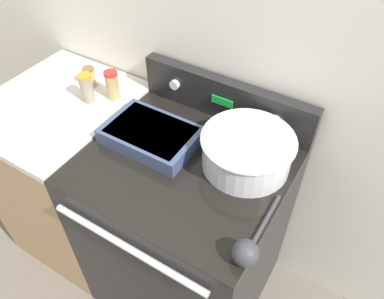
{
  "coord_description": "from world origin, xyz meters",
  "views": [
    {
      "loc": [
        0.5,
        -0.44,
        1.87
      ],
      "look_at": [
        0.02,
        0.35,
        0.96
      ],
      "focal_mm": 35.0,
      "sensor_mm": 36.0,
      "label": 1
    }
  ],
  "objects_px": {
    "spice_jar_red_cap": "(112,85)",
    "ladle": "(247,250)",
    "mixing_bowl": "(247,150)",
    "spice_jar_orange_cap": "(87,88)",
    "spice_jar_brown_cap": "(90,77)",
    "casserole_dish": "(151,134)"
  },
  "relations": [
    {
      "from": "mixing_bowl",
      "to": "casserole_dish",
      "type": "bearing_deg",
      "value": -168.05
    },
    {
      "from": "spice_jar_orange_cap",
      "to": "spice_jar_red_cap",
      "type": "bearing_deg",
      "value": 42.76
    },
    {
      "from": "spice_jar_red_cap",
      "to": "spice_jar_brown_cap",
      "type": "xyz_separation_m",
      "value": [
        -0.14,
        0.01,
        -0.02
      ]
    },
    {
      "from": "mixing_bowl",
      "to": "casserole_dish",
      "type": "height_order",
      "value": "mixing_bowl"
    },
    {
      "from": "spice_jar_red_cap",
      "to": "ladle",
      "type": "bearing_deg",
      "value": -25.51
    },
    {
      "from": "casserole_dish",
      "to": "spice_jar_brown_cap",
      "type": "distance_m",
      "value": 0.45
    },
    {
      "from": "ladle",
      "to": "spice_jar_red_cap",
      "type": "bearing_deg",
      "value": 154.49
    },
    {
      "from": "spice_jar_orange_cap",
      "to": "casserole_dish",
      "type": "bearing_deg",
      "value": -9.01
    },
    {
      "from": "mixing_bowl",
      "to": "spice_jar_brown_cap",
      "type": "xyz_separation_m",
      "value": [
        -0.78,
        0.07,
        -0.02
      ]
    },
    {
      "from": "ladle",
      "to": "spice_jar_orange_cap",
      "type": "distance_m",
      "value": 0.93
    },
    {
      "from": "mixing_bowl",
      "to": "spice_jar_orange_cap",
      "type": "height_order",
      "value": "spice_jar_orange_cap"
    },
    {
      "from": "spice_jar_brown_cap",
      "to": "mixing_bowl",
      "type": "bearing_deg",
      "value": -4.99
    },
    {
      "from": "mixing_bowl",
      "to": "spice_jar_red_cap",
      "type": "height_order",
      "value": "spice_jar_red_cap"
    },
    {
      "from": "spice_jar_red_cap",
      "to": "spice_jar_orange_cap",
      "type": "height_order",
      "value": "same"
    },
    {
      "from": "casserole_dish",
      "to": "spice_jar_brown_cap",
      "type": "height_order",
      "value": "spice_jar_brown_cap"
    },
    {
      "from": "spice_jar_red_cap",
      "to": "spice_jar_brown_cap",
      "type": "distance_m",
      "value": 0.15
    },
    {
      "from": "mixing_bowl",
      "to": "ladle",
      "type": "distance_m",
      "value": 0.37
    },
    {
      "from": "spice_jar_red_cap",
      "to": "spice_jar_orange_cap",
      "type": "relative_size",
      "value": 0.99
    },
    {
      "from": "mixing_bowl",
      "to": "casserole_dish",
      "type": "distance_m",
      "value": 0.36
    },
    {
      "from": "ladle",
      "to": "spice_jar_red_cap",
      "type": "xyz_separation_m",
      "value": [
        -0.8,
        0.38,
        0.04
      ]
    },
    {
      "from": "spice_jar_orange_cap",
      "to": "ladle",
      "type": "bearing_deg",
      "value": -19.51
    },
    {
      "from": "ladle",
      "to": "spice_jar_orange_cap",
      "type": "relative_size",
      "value": 2.36
    }
  ]
}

